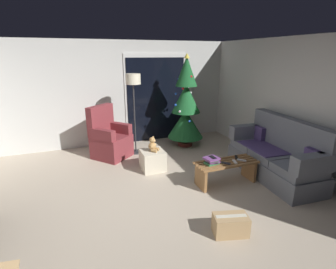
% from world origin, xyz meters
% --- Properties ---
extents(ground_plane, '(7.00, 7.00, 0.00)m').
position_xyz_m(ground_plane, '(0.00, 0.00, 0.00)').
color(ground_plane, '#B2A38E').
extents(wall_back, '(5.72, 0.12, 2.50)m').
position_xyz_m(wall_back, '(0.00, 3.06, 1.25)').
color(wall_back, beige).
rests_on(wall_back, ground).
extents(wall_right, '(0.12, 6.00, 2.50)m').
position_xyz_m(wall_right, '(2.86, 0.00, 1.25)').
color(wall_right, beige).
rests_on(wall_right, ground).
extents(patio_door_frame, '(1.60, 0.02, 2.20)m').
position_xyz_m(patio_door_frame, '(0.94, 2.99, 1.10)').
color(patio_door_frame, silver).
rests_on(patio_door_frame, ground).
extents(patio_door_glass, '(1.50, 0.02, 2.10)m').
position_xyz_m(patio_door_glass, '(0.94, 2.97, 1.05)').
color(patio_door_glass, black).
rests_on(patio_door_glass, ground).
extents(couch, '(0.90, 1.99, 1.08)m').
position_xyz_m(couch, '(2.32, 0.12, 0.40)').
color(couch, slate).
rests_on(couch, ground).
extents(coffee_table, '(1.10, 0.40, 0.41)m').
position_xyz_m(coffee_table, '(1.29, 0.19, 0.27)').
color(coffee_table, olive).
rests_on(coffee_table, ground).
extents(remote_silver, '(0.13, 0.15, 0.02)m').
position_xyz_m(remote_silver, '(1.55, 0.13, 0.42)').
color(remote_silver, '#ADADB2').
rests_on(remote_silver, coffee_table).
extents(remote_graphite, '(0.14, 0.15, 0.02)m').
position_xyz_m(remote_graphite, '(1.22, 0.12, 0.42)').
color(remote_graphite, '#333338').
rests_on(remote_graphite, coffee_table).
extents(remote_white, '(0.09, 0.16, 0.02)m').
position_xyz_m(remote_white, '(1.40, 0.12, 0.42)').
color(remote_white, silver).
rests_on(remote_white, coffee_table).
extents(remote_black, '(0.12, 0.16, 0.02)m').
position_xyz_m(remote_black, '(1.54, 0.27, 0.42)').
color(remote_black, black).
rests_on(remote_black, coffee_table).
extents(book_stack, '(0.27, 0.24, 0.12)m').
position_xyz_m(book_stack, '(1.00, 0.19, 0.47)').
color(book_stack, '#337042').
rests_on(book_stack, coffee_table).
extents(cell_phone, '(0.08, 0.15, 0.01)m').
position_xyz_m(cell_phone, '(1.00, 0.19, 0.54)').
color(cell_phone, black).
rests_on(cell_phone, book_stack).
extents(christmas_tree, '(0.86, 0.86, 2.21)m').
position_xyz_m(christmas_tree, '(1.44, 2.24, 0.97)').
color(christmas_tree, '#4C1E19').
rests_on(christmas_tree, ground).
extents(armchair, '(0.97, 0.97, 1.13)m').
position_xyz_m(armchair, '(-0.41, 2.16, 0.40)').
color(armchair, maroon).
rests_on(armchair, ground).
extents(floor_lamp, '(0.32, 0.32, 1.78)m').
position_xyz_m(floor_lamp, '(0.17, 2.19, 1.51)').
color(floor_lamp, '#2D2D30').
rests_on(floor_lamp, ground).
extents(ottoman, '(0.44, 0.44, 0.39)m').
position_xyz_m(ottoman, '(0.26, 1.18, 0.20)').
color(ottoman, beige).
rests_on(ottoman, ground).
extents(teddy_bear_honey, '(0.21, 0.21, 0.29)m').
position_xyz_m(teddy_bear_honey, '(0.27, 1.18, 0.51)').
color(teddy_bear_honey, tan).
rests_on(teddy_bear_honey, ottoman).
extents(cardboard_box_taped_mid_floor, '(0.48, 0.35, 0.26)m').
position_xyz_m(cardboard_box_taped_mid_floor, '(0.60, -0.98, 0.13)').
color(cardboard_box_taped_mid_floor, tan).
rests_on(cardboard_box_taped_mid_floor, ground).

